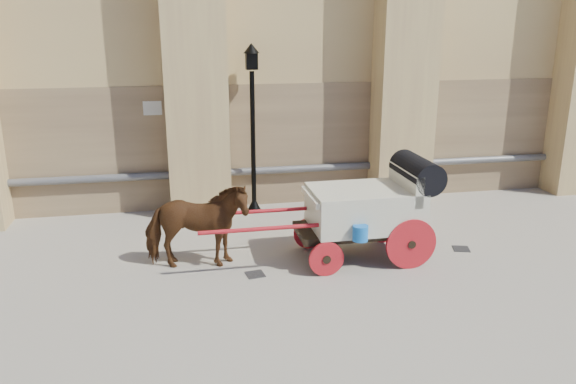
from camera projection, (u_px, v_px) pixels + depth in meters
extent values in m
plane|color=gray|center=(266.00, 271.00, 10.33)|extent=(90.00, 90.00, 0.00)
cube|color=#997E59|center=(318.00, 142.00, 14.17)|extent=(44.00, 0.35, 3.00)
cylinder|color=#59595B|center=(320.00, 168.00, 14.09)|extent=(42.00, 0.18, 0.18)
cube|color=beige|center=(152.00, 108.00, 12.98)|extent=(0.42, 0.04, 0.32)
imported|color=brown|center=(196.00, 226.00, 10.26)|extent=(2.00, 1.05, 1.62)
cube|color=black|center=(358.00, 229.00, 10.76)|extent=(2.36, 1.08, 0.13)
cube|color=beige|center=(364.00, 208.00, 10.65)|extent=(2.04, 1.35, 0.75)
cube|color=beige|center=(406.00, 184.00, 10.68)|extent=(0.16, 1.34, 0.59)
cube|color=beige|center=(318.00, 197.00, 10.41)|extent=(0.38, 1.18, 0.11)
cylinder|color=black|center=(417.00, 172.00, 10.66)|extent=(0.60, 1.34, 0.60)
cylinder|color=#B4171F|center=(411.00, 244.00, 10.31)|extent=(0.97, 0.07, 0.97)
cylinder|color=#B4171F|center=(385.00, 220.00, 11.56)|extent=(0.97, 0.07, 0.97)
cylinder|color=#B4171F|center=(326.00, 259.00, 10.06)|extent=(0.64, 0.07, 0.64)
cylinder|color=#B4171F|center=(309.00, 233.00, 11.31)|extent=(0.64, 0.07, 0.64)
cylinder|color=#B4171F|center=(271.00, 228.00, 9.88)|extent=(2.58, 0.08, 0.08)
cylinder|color=#B4171F|center=(263.00, 211.00, 10.79)|extent=(2.58, 0.08, 0.08)
cylinder|color=blue|center=(360.00, 233.00, 9.95)|extent=(0.28, 0.28, 0.28)
cylinder|color=black|center=(253.00, 143.00, 13.26)|extent=(0.11, 0.11, 3.34)
cone|color=black|center=(254.00, 203.00, 13.69)|extent=(0.33, 0.33, 0.33)
cube|color=black|center=(252.00, 61.00, 12.72)|extent=(0.26, 0.26, 0.39)
cone|color=black|center=(251.00, 48.00, 12.64)|extent=(0.37, 0.37, 0.22)
cube|color=black|center=(255.00, 274.00, 10.17)|extent=(0.36, 0.36, 0.01)
cube|color=black|center=(461.00, 249.00, 11.33)|extent=(0.40, 0.40, 0.01)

